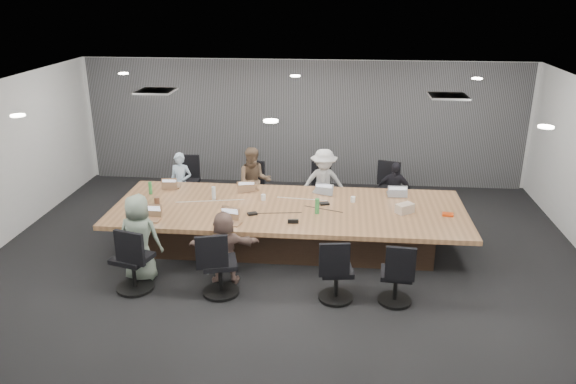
# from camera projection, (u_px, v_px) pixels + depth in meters

# --- Properties ---
(floor) EXTENTS (10.00, 8.00, 0.00)m
(floor) POSITION_uv_depth(u_px,v_px,m) (286.00, 259.00, 9.39)
(floor) COLOR black
(floor) RESTS_ON ground
(ceiling) EXTENTS (10.00, 8.00, 0.00)m
(ceiling) POSITION_uv_depth(u_px,v_px,m) (285.00, 92.00, 8.42)
(ceiling) COLOR white
(ceiling) RESTS_ON wall_back
(wall_back) EXTENTS (10.00, 0.00, 2.80)m
(wall_back) POSITION_uv_depth(u_px,v_px,m) (303.00, 123.00, 12.64)
(wall_back) COLOR silver
(wall_back) RESTS_ON ground
(wall_front) EXTENTS (10.00, 0.00, 2.80)m
(wall_front) POSITION_uv_depth(u_px,v_px,m) (243.00, 321.00, 5.17)
(wall_front) COLOR silver
(wall_front) RESTS_ON ground
(curtain) EXTENTS (9.80, 0.04, 2.80)m
(curtain) POSITION_uv_depth(u_px,v_px,m) (303.00, 123.00, 12.57)
(curtain) COLOR #57575A
(curtain) RESTS_ON ground
(conference_table) EXTENTS (6.00, 2.20, 0.74)m
(conference_table) POSITION_uv_depth(u_px,v_px,m) (289.00, 225.00, 9.72)
(conference_table) COLOR #39261A
(conference_table) RESTS_ON ground
(chair_0) EXTENTS (0.60, 0.60, 0.87)m
(chair_0) POSITION_uv_depth(u_px,v_px,m) (186.00, 186.00, 11.49)
(chair_0) COLOR black
(chair_0) RESTS_ON ground
(chair_1) EXTENTS (0.61, 0.61, 0.74)m
(chair_1) POSITION_uv_depth(u_px,v_px,m) (257.00, 192.00, 11.39)
(chair_1) COLOR black
(chair_1) RESTS_ON ground
(chair_2) EXTENTS (0.62, 0.62, 0.73)m
(chair_2) POSITION_uv_depth(u_px,v_px,m) (324.00, 194.00, 11.27)
(chair_2) COLOR black
(chair_2) RESTS_ON ground
(chair_3) EXTENTS (0.71, 0.71, 0.84)m
(chair_3) POSITION_uv_depth(u_px,v_px,m) (392.00, 194.00, 11.13)
(chair_3) COLOR black
(chair_3) RESTS_ON ground
(chair_4) EXTENTS (0.73, 0.73, 0.87)m
(chair_4) POSITION_uv_depth(u_px,v_px,m) (133.00, 263.00, 8.31)
(chair_4) COLOR black
(chair_4) RESTS_ON ground
(chair_5) EXTENTS (0.70, 0.70, 0.85)m
(chair_5) POSITION_uv_depth(u_px,v_px,m) (220.00, 268.00, 8.19)
(chair_5) COLOR black
(chair_5) RESTS_ON ground
(chair_6) EXTENTS (0.61, 0.61, 0.79)m
(chair_6) POSITION_uv_depth(u_px,v_px,m) (336.00, 275.00, 8.06)
(chair_6) COLOR black
(chair_6) RESTS_ON ground
(chair_7) EXTENTS (0.55, 0.55, 0.76)m
(chair_7) POSITION_uv_depth(u_px,v_px,m) (396.00, 279.00, 7.99)
(chair_7) COLOR black
(chair_7) RESTS_ON ground
(person_0) EXTENTS (0.48, 0.33, 1.24)m
(person_0) POSITION_uv_depth(u_px,v_px,m) (181.00, 183.00, 11.10)
(person_0) COLOR #9EB8CF
(person_0) RESTS_ON ground
(laptop_0) EXTENTS (0.30, 0.22, 0.02)m
(laptop_0) POSITION_uv_depth(u_px,v_px,m) (173.00, 187.00, 10.54)
(laptop_0) COLOR #8C6647
(laptop_0) RESTS_ON conference_table
(person_1) EXTENTS (0.77, 0.65, 1.39)m
(person_1) POSITION_uv_depth(u_px,v_px,m) (254.00, 182.00, 10.95)
(person_1) COLOR brown
(person_1) RESTS_ON ground
(laptop_1) EXTENTS (0.37, 0.29, 0.02)m
(laptop_1) POSITION_uv_depth(u_px,v_px,m) (250.00, 189.00, 10.41)
(laptop_1) COLOR #8C6647
(laptop_1) RESTS_ON conference_table
(person_2) EXTENTS (0.97, 0.65, 1.40)m
(person_2) POSITION_uv_depth(u_px,v_px,m) (323.00, 184.00, 10.83)
(person_2) COLOR #AFAFAF
(person_2) RESTS_ON ground
(laptop_2) EXTENTS (0.37, 0.29, 0.02)m
(laptop_2) POSITION_uv_depth(u_px,v_px,m) (323.00, 191.00, 10.29)
(laptop_2) COLOR #B2B2B7
(laptop_2) RESTS_ON conference_table
(person_3) EXTENTS (0.74, 0.46, 1.18)m
(person_3) POSITION_uv_depth(u_px,v_px,m) (394.00, 192.00, 10.74)
(person_3) COLOR black
(person_3) RESTS_ON ground
(laptop_3) EXTENTS (0.36, 0.25, 0.02)m
(laptop_3) POSITION_uv_depth(u_px,v_px,m) (397.00, 194.00, 10.18)
(laptop_3) COLOR #B2B2B7
(laptop_3) RESTS_ON conference_table
(person_4) EXTENTS (0.70, 0.49, 1.38)m
(person_4) POSITION_uv_depth(u_px,v_px,m) (139.00, 238.00, 8.55)
(person_4) COLOR gray
(person_4) RESTS_ON ground
(laptop_4) EXTENTS (0.30, 0.21, 0.02)m
(laptop_4) POSITION_uv_depth(u_px,v_px,m) (151.00, 220.00, 9.04)
(laptop_4) COLOR #8C6647
(laptop_4) RESTS_ON conference_table
(person_5) EXTENTS (1.12, 0.55, 1.16)m
(person_5) POSITION_uv_depth(u_px,v_px,m) (224.00, 248.00, 8.47)
(person_5) COLOR brown
(person_5) RESTS_ON ground
(laptop_5) EXTENTS (0.36, 0.29, 0.02)m
(laptop_5) POSITION_uv_depth(u_px,v_px,m) (231.00, 223.00, 8.92)
(laptop_5) COLOR #8C6647
(laptop_5) RESTS_ON conference_table
(bottle_green_left) EXTENTS (0.08, 0.08, 0.23)m
(bottle_green_left) POSITION_uv_depth(u_px,v_px,m) (150.00, 188.00, 10.16)
(bottle_green_left) COLOR #36883F
(bottle_green_left) RESTS_ON conference_table
(bottle_green_right) EXTENTS (0.09, 0.09, 0.26)m
(bottle_green_right) POSITION_uv_depth(u_px,v_px,m) (317.00, 206.00, 9.28)
(bottle_green_right) COLOR #36883F
(bottle_green_right) RESTS_ON conference_table
(bottle_clear) EXTENTS (0.07, 0.07, 0.23)m
(bottle_clear) POSITION_uv_depth(u_px,v_px,m) (214.00, 193.00, 9.91)
(bottle_clear) COLOR silver
(bottle_clear) RESTS_ON conference_table
(cup_white_far) EXTENTS (0.10, 0.10, 0.10)m
(cup_white_far) POSITION_uv_depth(u_px,v_px,m) (263.00, 197.00, 9.89)
(cup_white_far) COLOR white
(cup_white_far) RESTS_ON conference_table
(cup_white_near) EXTENTS (0.08, 0.08, 0.10)m
(cup_white_near) POSITION_uv_depth(u_px,v_px,m) (353.00, 199.00, 9.80)
(cup_white_near) COLOR white
(cup_white_near) RESTS_ON conference_table
(mug_brown) EXTENTS (0.12, 0.12, 0.12)m
(mug_brown) POSITION_uv_depth(u_px,v_px,m) (157.00, 201.00, 9.72)
(mug_brown) COLOR brown
(mug_brown) RESTS_ON conference_table
(mic_left) EXTENTS (0.19, 0.16, 0.03)m
(mic_left) POSITION_uv_depth(u_px,v_px,m) (252.00, 214.00, 9.28)
(mic_left) COLOR black
(mic_left) RESTS_ON conference_table
(mic_right) EXTENTS (0.19, 0.15, 0.03)m
(mic_right) POSITION_uv_depth(u_px,v_px,m) (324.00, 204.00, 9.71)
(mic_right) COLOR black
(mic_right) RESTS_ON conference_table
(stapler) EXTENTS (0.18, 0.06, 0.06)m
(stapler) POSITION_uv_depth(u_px,v_px,m) (293.00, 221.00, 8.93)
(stapler) COLOR black
(stapler) RESTS_ON conference_table
(canvas_bag) EXTENTS (0.34, 0.32, 0.16)m
(canvas_bag) POSITION_uv_depth(u_px,v_px,m) (405.00, 208.00, 9.33)
(canvas_bag) COLOR #BFA893
(canvas_bag) RESTS_ON conference_table
(snack_packet) EXTENTS (0.19, 0.15, 0.04)m
(snack_packet) POSITION_uv_depth(u_px,v_px,m) (448.00, 214.00, 9.23)
(snack_packet) COLOR #C9390C
(snack_packet) RESTS_ON conference_table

